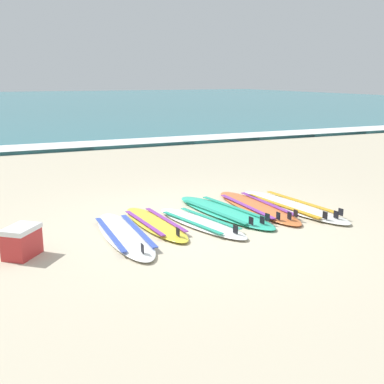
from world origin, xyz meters
name	(u,v)px	position (x,y,z in m)	size (l,w,h in m)	color
ground_plane	(195,225)	(0.00, 0.00, 0.00)	(80.00, 80.00, 0.00)	#C1B599
sea	(17,102)	(0.00, 37.91, 0.05)	(80.00, 60.00, 0.10)	teal
wave_foam_strip	(83,146)	(0.00, 8.60, 0.06)	(80.00, 1.38, 0.11)	white
surfboard_0	(124,234)	(-1.11, -0.11, 0.04)	(0.57, 2.19, 0.18)	white
surfboard_1	(155,223)	(-0.56, 0.20, 0.04)	(0.64, 1.95, 0.18)	yellow
surfboard_2	(201,223)	(0.07, -0.04, 0.04)	(0.95, 1.98, 0.18)	white
surfboard_3	(224,212)	(0.66, 0.35, 0.04)	(0.99, 2.37, 0.18)	#2DB793
surfboard_4	(257,207)	(1.29, 0.39, 0.04)	(0.62, 2.31, 0.18)	orange
surfboard_5	(292,206)	(1.85, 0.20, 0.04)	(0.93, 2.50, 0.18)	silver
cooler_box	(22,241)	(-2.44, -0.31, 0.19)	(0.53, 0.55, 0.38)	red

